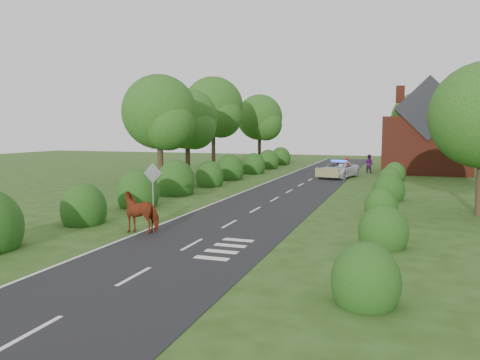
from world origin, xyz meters
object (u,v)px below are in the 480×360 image
at_px(road_sign, 153,180).
at_px(pedestrian_purple, 369,164).
at_px(cow, 142,215).
at_px(police_van, 339,170).
at_px(pedestrian_red, 346,166).

xyz_separation_m(road_sign, pedestrian_purple, (9.29, 26.24, -0.73)).
xyz_separation_m(cow, police_van, (4.98, 25.18, 0.01)).
distance_m(pedestrian_red, pedestrian_purple, 2.94).
bearing_deg(pedestrian_purple, pedestrian_red, 74.61).
height_order(cow, pedestrian_purple, pedestrian_purple).
distance_m(road_sign, pedestrian_red, 25.16).
height_order(police_van, pedestrian_red, pedestrian_red).
height_order(road_sign, pedestrian_red, road_sign).
xyz_separation_m(road_sign, cow, (2.07, -4.59, -0.94)).
bearing_deg(pedestrian_purple, cow, 103.34).
xyz_separation_m(police_van, pedestrian_red, (0.28, 3.47, 0.10)).
distance_m(police_van, pedestrian_red, 3.48).
relative_size(police_van, pedestrian_red, 3.44).
height_order(police_van, pedestrian_purple, pedestrian_purple).
relative_size(road_sign, police_van, 0.45).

